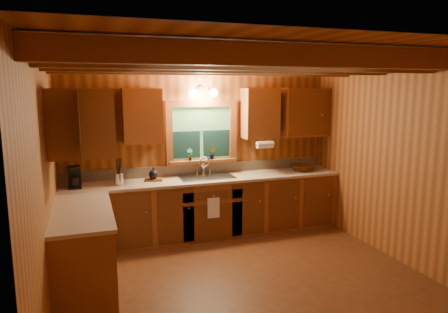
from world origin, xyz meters
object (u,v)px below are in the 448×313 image
cutting_board (154,180)px  wicker_basket (303,168)px  sink (207,180)px  coffee_maker (74,177)px

cutting_board → wicker_basket: (2.44, -0.07, 0.04)m
sink → coffee_maker: sink is taller
sink → cutting_board: size_ratio=3.31×
sink → cutting_board: (-0.79, 0.06, 0.06)m
sink → cutting_board: bearing=175.6°
cutting_board → coffee_maker: bearing=-164.9°
coffee_maker → cutting_board: (1.08, 0.08, -0.13)m
sink → cutting_board: sink is taller
coffee_maker → wicker_basket: 3.52m
sink → cutting_board: 0.80m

